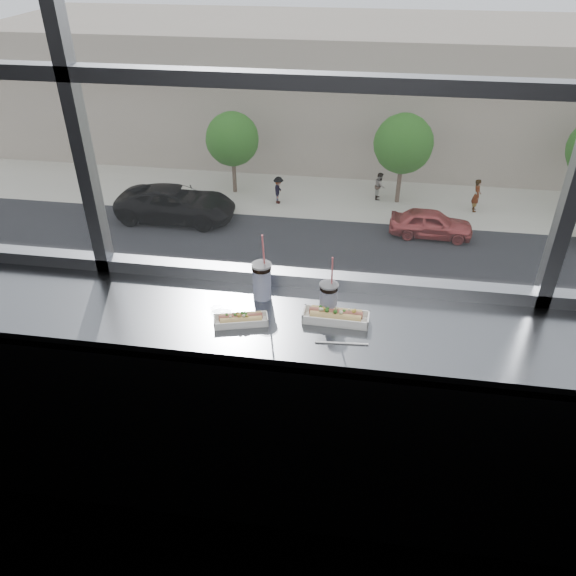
# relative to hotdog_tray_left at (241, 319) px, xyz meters

# --- Properties ---
(wall_back_lower) EXTENTS (6.00, 0.00, 6.00)m
(wall_back_lower) POSITION_rel_hotdog_tray_left_xyz_m (0.26, 0.34, -0.57)
(wall_back_lower) COLOR black
(wall_back_lower) RESTS_ON ground
(counter) EXTENTS (6.00, 0.55, 0.06)m
(counter) POSITION_rel_hotdog_tray_left_xyz_m (0.26, 0.07, -0.05)
(counter) COLOR slate
(counter) RESTS_ON ground
(counter_fascia) EXTENTS (6.00, 0.04, 1.04)m
(counter_fascia) POSITION_rel_hotdog_tray_left_xyz_m (0.26, -0.19, -0.57)
(counter_fascia) COLOR slate
(counter_fascia) RESTS_ON ground
(hotdog_tray_left) EXTENTS (0.23, 0.13, 0.05)m
(hotdog_tray_left) POSITION_rel_hotdog_tray_left_xyz_m (0.00, 0.00, 0.00)
(hotdog_tray_left) COLOR white
(hotdog_tray_left) RESTS_ON counter
(hotdog_tray_right) EXTENTS (0.28, 0.10, 0.07)m
(hotdog_tray_right) POSITION_rel_hotdog_tray_left_xyz_m (0.39, 0.08, 0.01)
(hotdog_tray_right) COLOR white
(hotdog_tray_right) RESTS_ON counter
(soda_cup_left) EXTENTS (0.09, 0.09, 0.32)m
(soda_cup_left) POSITION_rel_hotdog_tray_left_xyz_m (0.05, 0.21, 0.07)
(soda_cup_left) COLOR white
(soda_cup_left) RESTS_ON counter
(soda_cup_right) EXTENTS (0.08, 0.08, 0.29)m
(soda_cup_right) POSITION_rel_hotdog_tray_left_xyz_m (0.35, 0.12, 0.06)
(soda_cup_right) COLOR white
(soda_cup_right) RESTS_ON counter
(loose_straw) EXTENTS (0.21, 0.02, 0.01)m
(loose_straw) POSITION_rel_hotdog_tray_left_xyz_m (0.42, -0.07, -0.02)
(loose_straw) COLOR white
(loose_straw) RESTS_ON counter
(wrapper) EXTENTS (0.10, 0.07, 0.02)m
(wrapper) POSITION_rel_hotdog_tray_left_xyz_m (-0.10, 0.07, -0.01)
(wrapper) COLOR silver
(wrapper) RESTS_ON counter
(plaza_ground) EXTENTS (120.00, 120.00, 0.00)m
(plaza_ground) POSITION_rel_hotdog_tray_left_xyz_m (0.26, 43.84, -12.12)
(plaza_ground) COLOR #B1AD9A
(plaza_ground) RESTS_ON ground
(plaza_near) EXTENTS (50.00, 14.00, 0.04)m
(plaza_near) POSITION_rel_hotdog_tray_left_xyz_m (0.26, 7.34, -12.10)
(plaza_near) COLOR #B1AD9A
(plaza_near) RESTS_ON plaza_ground
(street_asphalt) EXTENTS (80.00, 10.00, 0.06)m
(street_asphalt) POSITION_rel_hotdog_tray_left_xyz_m (0.26, 20.34, -12.09)
(street_asphalt) COLOR black
(street_asphalt) RESTS_ON plaza_ground
(far_sidewalk) EXTENTS (80.00, 6.00, 0.04)m
(far_sidewalk) POSITION_rel_hotdog_tray_left_xyz_m (0.26, 28.34, -12.10)
(far_sidewalk) COLOR #B1AD9A
(far_sidewalk) RESTS_ON plaza_ground
(far_building) EXTENTS (50.00, 14.00, 8.00)m
(far_building) POSITION_rel_hotdog_tray_left_xyz_m (0.26, 38.34, -8.12)
(far_building) COLOR gray
(far_building) RESTS_ON plaza_ground
(car_near_d) EXTENTS (2.96, 6.39, 2.08)m
(car_near_d) POSITION_rel_hotdog_tray_left_xyz_m (8.09, 16.34, -11.02)
(car_near_d) COLOR #B1B1AF
(car_near_d) RESTS_ON street_asphalt
(car_far_a) EXTENTS (2.94, 6.98, 2.32)m
(car_far_a) POSITION_rel_hotdog_tray_left_xyz_m (-9.52, 24.34, -10.90)
(car_far_a) COLOR black
(car_far_a) RESTS_ON street_asphalt
(car_near_a) EXTENTS (2.95, 6.44, 2.11)m
(car_near_a) POSITION_rel_hotdog_tray_left_xyz_m (-12.99, 16.34, -11.01)
(car_near_a) COLOR gray
(car_near_a) RESTS_ON street_asphalt
(car_near_b) EXTENTS (3.17, 6.02, 1.92)m
(car_near_b) POSITION_rel_hotdog_tray_left_xyz_m (-6.08, 16.34, -11.10)
(car_near_b) COLOR black
(car_near_b) RESTS_ON street_asphalt
(car_far_b) EXTENTS (2.56, 5.70, 1.87)m
(car_far_b) POSITION_rel_hotdog_tray_left_xyz_m (3.78, 24.34, -11.13)
(car_far_b) COLOR #B13B39
(car_far_b) RESTS_ON street_asphalt
(car_near_c) EXTENTS (3.34, 6.62, 2.12)m
(car_near_c) POSITION_rel_hotdog_tray_left_xyz_m (2.10, 16.34, -11.00)
(car_near_c) COLOR #A40000
(car_near_c) RESTS_ON street_asphalt
(pedestrian_c) EXTENTS (0.73, 0.98, 2.20)m
(pedestrian_c) POSITION_rel_hotdog_tray_left_xyz_m (6.39, 27.79, -10.98)
(pedestrian_c) COLOR #66605B
(pedestrian_c) RESTS_ON far_sidewalk
(pedestrian_a) EXTENTS (0.62, 0.83, 1.87)m
(pedestrian_a) POSITION_rel_hotdog_tray_left_xyz_m (-4.48, 27.16, -11.15)
(pedestrian_a) COLOR #66605B
(pedestrian_a) RESTS_ON far_sidewalk
(pedestrian_b) EXTENTS (0.62, 0.83, 1.87)m
(pedestrian_b) POSITION_rel_hotdog_tray_left_xyz_m (1.14, 28.65, -11.15)
(pedestrian_b) COLOR #66605B
(pedestrian_b) RESTS_ON far_sidewalk
(tree_left) EXTENTS (3.03, 3.03, 4.73)m
(tree_left) POSITION_rel_hotdog_tray_left_xyz_m (-7.30, 28.34, -8.91)
(tree_left) COLOR #47382B
(tree_left) RESTS_ON far_sidewalk
(tree_center) EXTENTS (3.23, 3.23, 5.05)m
(tree_center) POSITION_rel_hotdog_tray_left_xyz_m (2.18, 28.34, -8.70)
(tree_center) COLOR #47382B
(tree_center) RESTS_ON far_sidewalk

